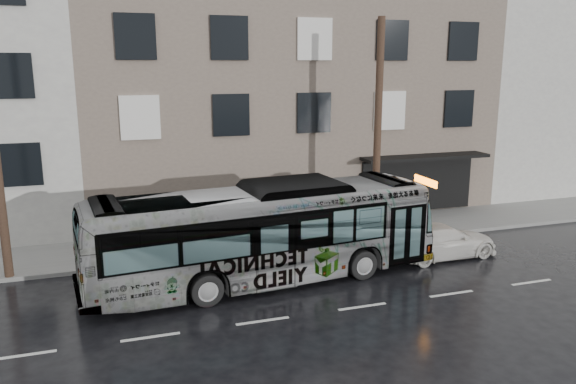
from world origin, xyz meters
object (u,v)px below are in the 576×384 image
at_px(sign_post, 398,209).
at_px(white_sedan, 441,241).
at_px(bus, 263,234).
at_px(utility_pole_front, 378,132).

relative_size(sign_post, white_sedan, 0.53).
bearing_deg(white_sedan, bus, 89.29).
relative_size(utility_pole_front, bus, 0.74).
distance_m(utility_pole_front, sign_post, 3.48).
distance_m(utility_pole_front, bus, 6.93).
distance_m(sign_post, bus, 7.28).
xyz_separation_m(sign_post, white_sedan, (0.51, -2.53, -0.70)).
xyz_separation_m(utility_pole_front, sign_post, (1.10, 0.00, -3.30)).
bearing_deg(sign_post, bus, -157.64).
relative_size(sign_post, bus, 0.20).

